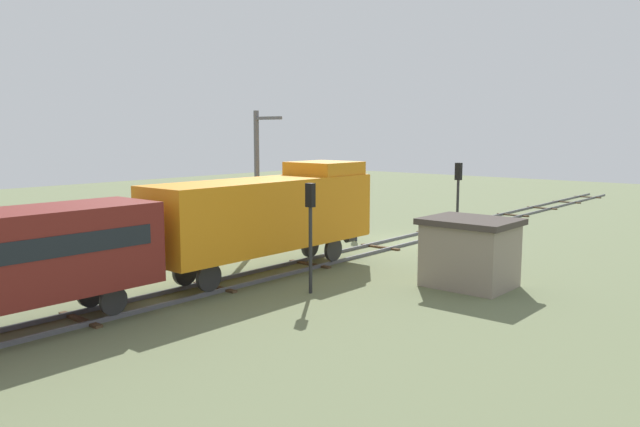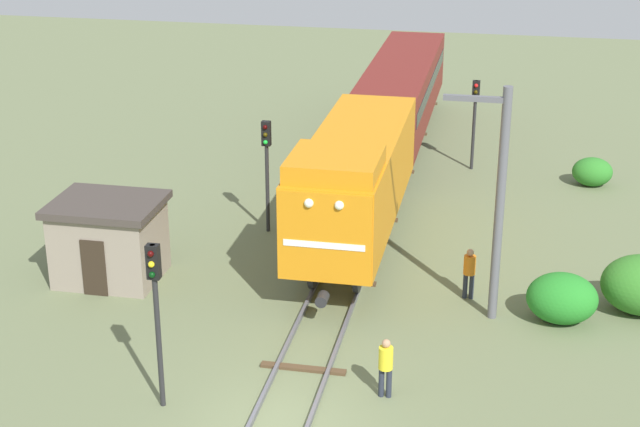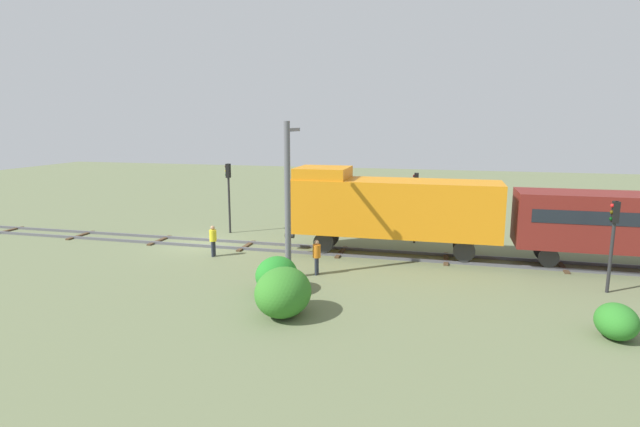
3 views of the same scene
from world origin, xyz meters
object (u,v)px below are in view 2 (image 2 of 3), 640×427
at_px(traffic_signal_mid, 267,156).
at_px(worker_by_signal, 469,270).
at_px(worker_near_track, 386,363).
at_px(relay_hut, 109,239).
at_px(locomotive, 354,177).
at_px(passenger_car_leading, 401,89).
at_px(traffic_signal_near, 156,297).
at_px(catenary_mast, 498,199).
at_px(traffic_signal_far, 475,108).

xyz_separation_m(traffic_signal_mid, worker_by_signal, (7.60, -4.11, -1.94)).
distance_m(worker_near_track, relay_hut, 11.29).
height_order(locomotive, traffic_signal_mid, locomotive).
xyz_separation_m(traffic_signal_mid, relay_hut, (-4.10, -4.94, -1.55)).
xyz_separation_m(passenger_car_leading, traffic_signal_near, (-3.20, -24.09, 0.62)).
distance_m(worker_by_signal, catenary_mast, 3.18).
relative_size(locomotive, worker_by_signal, 6.82).
distance_m(traffic_signal_far, worker_near_track, 19.08).
height_order(passenger_car_leading, worker_near_track, passenger_car_leading).
xyz_separation_m(traffic_signal_far, catenary_mast, (1.33, -13.86, 1.10)).
height_order(traffic_signal_near, worker_by_signal, traffic_signal_near).
bearing_deg(locomotive, traffic_signal_near, -106.57).
height_order(traffic_signal_near, worker_near_track, traffic_signal_near).
distance_m(locomotive, worker_by_signal, 5.43).
xyz_separation_m(locomotive, catenary_mast, (4.93, -4.10, 1.09)).
bearing_deg(locomotive, worker_near_track, -75.37).
xyz_separation_m(locomotive, traffic_signal_mid, (-3.40, 1.17, 0.17)).
relative_size(locomotive, catenary_mast, 1.60).
height_order(traffic_signal_far, worker_near_track, traffic_signal_far).
distance_m(passenger_car_leading, worker_near_track, 22.71).
relative_size(traffic_signal_near, worker_by_signal, 2.67).
bearing_deg(passenger_car_leading, worker_near_track, -83.92).
bearing_deg(passenger_car_leading, traffic_signal_far, -44.76).
relative_size(passenger_car_leading, traffic_signal_mid, 3.31).
distance_m(traffic_signal_near, worker_by_signal, 10.98).
distance_m(traffic_signal_near, catenary_mast, 10.54).
bearing_deg(relay_hut, catenary_mast, -1.48).
height_order(locomotive, relay_hut, locomotive).
xyz_separation_m(locomotive, relay_hut, (-7.50, -3.77, -1.38)).
height_order(passenger_car_leading, catenary_mast, catenary_mast).
distance_m(traffic_signal_far, catenary_mast, 13.97).
relative_size(traffic_signal_near, worker_near_track, 2.67).
relative_size(locomotive, traffic_signal_mid, 2.74).
distance_m(traffic_signal_mid, catenary_mast, 9.90).
bearing_deg(traffic_signal_near, worker_by_signal, 46.57).
bearing_deg(traffic_signal_mid, traffic_signal_near, -89.04).
distance_m(worker_near_track, worker_by_signal, 6.51).
bearing_deg(traffic_signal_near, passenger_car_leading, 82.43).
height_order(traffic_signal_mid, relay_hut, traffic_signal_mid).
height_order(locomotive, catenary_mast, catenary_mast).
height_order(worker_by_signal, catenary_mast, catenary_mast).
xyz_separation_m(traffic_signal_far, worker_near_track, (-1.20, -18.96, -1.76)).
bearing_deg(worker_near_track, catenary_mast, 163.41).
xyz_separation_m(passenger_car_leading, worker_by_signal, (4.20, -16.27, -1.53)).
bearing_deg(relay_hut, passenger_car_leading, 66.33).
height_order(passenger_car_leading, traffic_signal_far, traffic_signal_far).
bearing_deg(catenary_mast, passenger_car_leading, 105.80).
relative_size(traffic_signal_far, worker_by_signal, 2.33).
height_order(worker_near_track, relay_hut, relay_hut).
relative_size(traffic_signal_near, traffic_signal_mid, 1.07).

